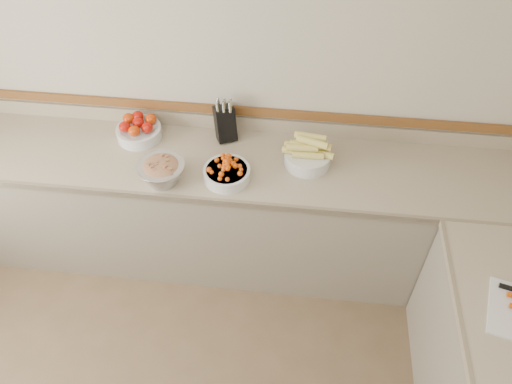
# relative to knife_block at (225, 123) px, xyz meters

# --- Properties ---
(back_wall) EXTENTS (4.00, 0.00, 4.00)m
(back_wall) POSITION_rel_knife_block_xyz_m (-0.09, 0.10, 0.28)
(back_wall) COLOR #B0A791
(back_wall) RESTS_ON ground_plane
(counter_back) EXTENTS (4.00, 0.65, 1.08)m
(counter_back) POSITION_rel_knife_block_xyz_m (-0.09, -0.22, -0.56)
(counter_back) COLOR gray
(counter_back) RESTS_ON ground_plane
(knife_block) EXTENTS (0.17, 0.18, 0.29)m
(knife_block) POSITION_rel_knife_block_xyz_m (0.00, 0.00, 0.00)
(knife_block) COLOR black
(knife_block) RESTS_ON counter_back
(tomato_bowl) EXTENTS (0.28, 0.28, 0.14)m
(tomato_bowl) POSITION_rel_knife_block_xyz_m (-0.54, -0.06, -0.06)
(tomato_bowl) COLOR silver
(tomato_bowl) RESTS_ON counter_back
(cherry_tomato_bowl) EXTENTS (0.27, 0.27, 0.14)m
(cherry_tomato_bowl) POSITION_rel_knife_block_xyz_m (0.06, -0.36, -0.07)
(cherry_tomato_bowl) COLOR silver
(cherry_tomato_bowl) RESTS_ON counter_back
(corn_bowl) EXTENTS (0.31, 0.28, 0.20)m
(corn_bowl) POSITION_rel_knife_block_xyz_m (0.52, -0.18, -0.05)
(corn_bowl) COLOR silver
(corn_bowl) RESTS_ON counter_back
(rhubarb_bowl) EXTENTS (0.27, 0.27, 0.16)m
(rhubarb_bowl) POSITION_rel_knife_block_xyz_m (-0.30, -0.43, -0.04)
(rhubarb_bowl) COLOR #B2B2BA
(rhubarb_bowl) RESTS_ON counter_back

